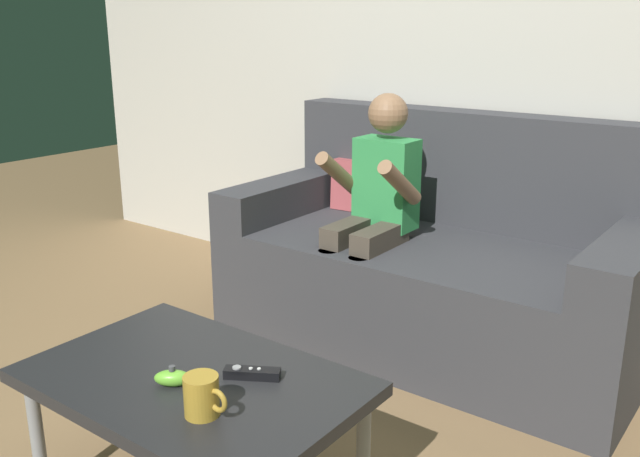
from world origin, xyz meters
name	(u,v)px	position (x,y,z in m)	size (l,w,h in m)	color
wall_back	(491,21)	(0.00, 1.66, 1.25)	(4.93, 0.05, 2.50)	beige
couch	(436,265)	(0.00, 1.28, 0.31)	(1.63, 0.80, 0.90)	#38383D
person_seated_on_couch	(373,206)	(-0.18, 1.09, 0.57)	(0.33, 0.40, 0.99)	#4C4238
coffee_table	(193,389)	(0.01, -0.04, 0.36)	(0.84, 0.54, 0.40)	#232326
game_remote_black_near_edge	(252,373)	(0.13, 0.04, 0.41)	(0.14, 0.10, 0.03)	black
nunchuk_lime	(173,378)	(0.01, -0.10, 0.42)	(0.10, 0.09, 0.05)	#72C638
coffee_mug	(202,396)	(0.16, -0.15, 0.44)	(0.12, 0.08, 0.09)	#B78C2D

